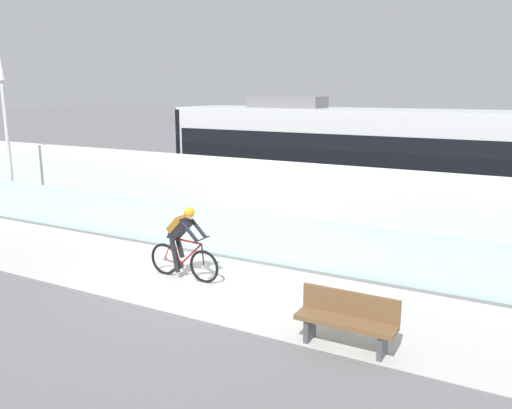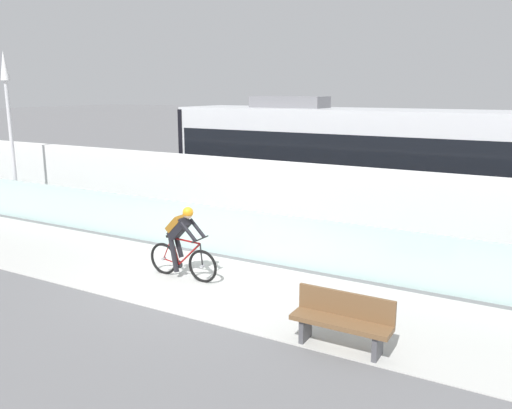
{
  "view_description": "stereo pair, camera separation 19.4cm",
  "coord_description": "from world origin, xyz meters",
  "px_view_note": "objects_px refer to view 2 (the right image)",
  "views": [
    {
      "loc": [
        6.27,
        -8.75,
        4.02
      ],
      "look_at": [
        0.21,
        2.35,
        1.25
      ],
      "focal_mm": 36.89,
      "sensor_mm": 36.0,
      "label": 1
    },
    {
      "loc": [
        6.44,
        -8.65,
        4.02
      ],
      "look_at": [
        0.21,
        2.35,
        1.25
      ],
      "focal_mm": 36.89,
      "sensor_mm": 36.0,
      "label": 2
    }
  ],
  "objects_px": {
    "cyclist_on_bike": "(182,243)",
    "lamp_post_antenna": "(9,113)",
    "tram": "(346,160)",
    "bench": "(342,319)"
  },
  "relations": [
    {
      "from": "cyclist_on_bike",
      "to": "lamp_post_antenna",
      "type": "bearing_deg",
      "value": 165.6
    },
    {
      "from": "lamp_post_antenna",
      "to": "tram",
      "type": "bearing_deg",
      "value": 26.22
    },
    {
      "from": "tram",
      "to": "lamp_post_antenna",
      "type": "relative_size",
      "value": 2.13
    },
    {
      "from": "tram",
      "to": "bench",
      "type": "distance_m",
      "value": 8.77
    },
    {
      "from": "lamp_post_antenna",
      "to": "bench",
      "type": "distance_m",
      "value": 13.27
    },
    {
      "from": "lamp_post_antenna",
      "to": "bench",
      "type": "height_order",
      "value": "lamp_post_antenna"
    },
    {
      "from": "cyclist_on_bike",
      "to": "bench",
      "type": "bearing_deg",
      "value": -17.27
    },
    {
      "from": "cyclist_on_bike",
      "to": "lamp_post_antenna",
      "type": "height_order",
      "value": "lamp_post_antenna"
    },
    {
      "from": "tram",
      "to": "bench",
      "type": "height_order",
      "value": "tram"
    },
    {
      "from": "cyclist_on_bike",
      "to": "lamp_post_antenna",
      "type": "distance_m",
      "value": 9.0
    }
  ]
}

